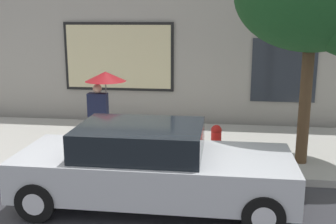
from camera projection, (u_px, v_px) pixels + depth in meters
ground_plane at (130, 200)px, 7.22m from camera, size 60.00×60.00×0.00m
sidewalk at (157, 145)px, 10.11m from camera, size 20.00×4.00×0.15m
building_facade at (170, 6)px, 11.76m from camera, size 20.00×0.67×7.00m
parked_car at (151, 166)px, 6.90m from camera, size 4.59×1.86×1.40m
fire_hydrant at (216, 143)px, 8.74m from camera, size 0.30×0.44×0.78m
pedestrian_with_umbrella at (103, 88)px, 9.28m from camera, size 0.93×0.93×1.82m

